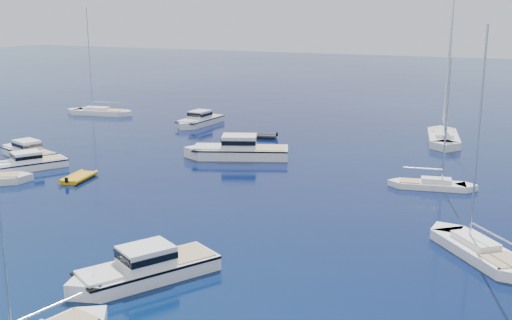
# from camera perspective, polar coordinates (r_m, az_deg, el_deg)

# --- Properties ---
(ground) EXTENTS (400.00, 400.00, 0.00)m
(ground) POSITION_cam_1_polar(r_m,az_deg,el_deg) (33.89, -19.85, -13.28)
(ground) COLOR #08294D
(ground) RESTS_ON ground
(motor_cruiser_near) EXTENTS (7.05, 9.85, 2.52)m
(motor_cruiser_near) POSITION_cam_1_polar(r_m,az_deg,el_deg) (36.28, -10.32, -10.83)
(motor_cruiser_near) COLOR silver
(motor_cruiser_near) RESTS_ON ground
(motor_cruiser_left) EXTENTS (6.40, 8.72, 2.24)m
(motor_cruiser_left) POSITION_cam_1_polar(r_m,az_deg,el_deg) (63.75, -20.56, -0.83)
(motor_cruiser_left) COLOR white
(motor_cruiser_left) RESTS_ON ground
(motor_cruiser_centre) EXTENTS (12.21, 7.99, 3.09)m
(motor_cruiser_centre) POSITION_cam_1_polar(r_m,az_deg,el_deg) (64.57, -1.75, 0.22)
(motor_cruiser_centre) COLOR silver
(motor_cruiser_centre) RESTS_ON ground
(motor_cruiser_far_l) EXTENTS (9.18, 5.21, 2.31)m
(motor_cruiser_far_l) POSITION_cam_1_polar(r_m,az_deg,el_deg) (69.37, -20.45, 0.29)
(motor_cruiser_far_l) COLOR white
(motor_cruiser_far_l) RESTS_ON ground
(motor_cruiser_horizon) EXTENTS (3.17, 9.52, 2.48)m
(motor_cruiser_horizon) POSITION_cam_1_polar(r_m,az_deg,el_deg) (83.87, -5.27, 3.25)
(motor_cruiser_horizon) COLOR silver
(motor_cruiser_horizon) RESTS_ON ground
(sailboat_mid_r) EXTENTS (8.66, 9.17, 14.73)m
(sailboat_mid_r) POSITION_cam_1_polar(r_m,az_deg,el_deg) (41.37, 19.88, -8.33)
(sailboat_mid_r) COLOR white
(sailboat_mid_r) RESTS_ON ground
(sailboat_centre) EXTENTS (8.16, 3.73, 11.62)m
(sailboat_centre) POSITION_cam_1_polar(r_m,az_deg,el_deg) (55.51, 15.99, -2.53)
(sailboat_centre) COLOR white
(sailboat_centre) RESTS_ON ground
(sailboat_sails_r) EXTENTS (6.14, 13.34, 18.99)m
(sailboat_sails_r) POSITION_cam_1_polar(r_m,az_deg,el_deg) (75.92, 16.93, 1.64)
(sailboat_sails_r) COLOR silver
(sailboat_sails_r) RESTS_ON ground
(sailboat_far_l) EXTENTS (11.41, 5.09, 16.25)m
(sailboat_far_l) POSITION_cam_1_polar(r_m,az_deg,el_deg) (95.06, -14.29, 4.10)
(sailboat_far_l) COLOR white
(sailboat_far_l) RESTS_ON ground
(tender_yellow) EXTENTS (3.04, 4.49, 0.95)m
(tender_yellow) POSITION_cam_1_polar(r_m,az_deg,el_deg) (58.33, -16.08, -1.76)
(tender_yellow) COLOR #E1A10D
(tender_yellow) RESTS_ON ground
(tender_grey_far) EXTENTS (3.77, 2.76, 0.95)m
(tender_grey_far) POSITION_cam_1_polar(r_m,az_deg,el_deg) (74.80, 0.68, 2.06)
(tender_grey_far) COLOR black
(tender_grey_far) RESTS_ON ground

